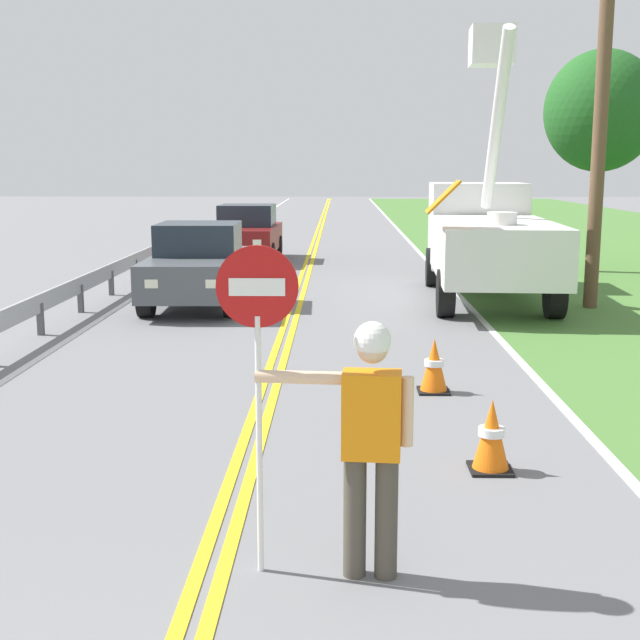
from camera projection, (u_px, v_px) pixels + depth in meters
centerline_yellow_left at (300, 279)px, 21.71m from camera, size 0.11×110.00×0.01m
centerline_yellow_right at (307, 279)px, 21.70m from camera, size 0.11×110.00×0.01m
edge_line_right at (445, 279)px, 21.62m from camera, size 0.12×110.00×0.01m
edge_line_left at (164, 279)px, 21.78m from camera, size 0.12×110.00×0.01m
flagger_worker at (370, 434)px, 5.80m from camera, size 1.09×0.27×1.83m
stop_sign_paddle at (258, 336)px, 5.76m from camera, size 0.56×0.04×2.33m
utility_bucket_truck at (486, 233)px, 18.44m from camera, size 2.97×6.91×5.75m
oncoming_sedan_nearest at (198, 266)px, 17.42m from camera, size 1.99×4.14×1.70m
oncoming_sedan_second at (247, 234)px, 25.79m from camera, size 1.97×4.14×1.70m
utility_pole_near at (601, 108)px, 16.64m from camera, size 1.80×0.28×7.59m
traffic_cone_lead at (491, 437)px, 8.00m from camera, size 0.40×0.40×0.70m
traffic_cone_mid at (434, 366)px, 10.80m from camera, size 0.40×0.40×0.70m
guardrail_left_shoulder at (96, 279)px, 17.82m from camera, size 0.10×32.00×0.71m
roadside_tree_verge at (601, 112)px, 22.53m from camera, size 3.00×3.00×5.90m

